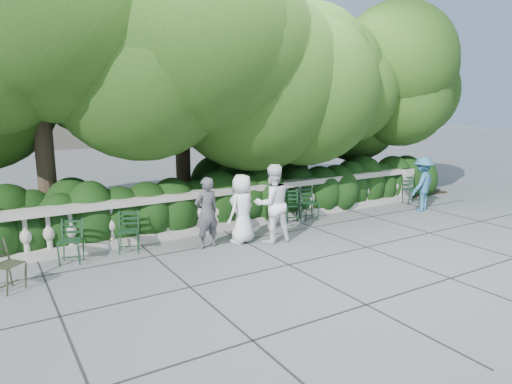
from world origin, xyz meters
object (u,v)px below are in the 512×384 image
chair_e (294,223)px  person_businessman (242,209)px  chair_f (413,205)px  chair_b (129,254)px  chair_d (312,221)px  chair_c (293,224)px  person_woman_grey (207,213)px  person_older_blue (422,184)px  chair_weathered (17,292)px  person_casual_man (272,204)px  chair_a (70,266)px

chair_e → person_businessman: (-1.87, -0.66, 0.75)m
chair_f → chair_e: bearing=-167.9°
chair_b → chair_d: (4.71, 0.12, 0.00)m
chair_c → person_woman_grey: 2.79m
chair_d → person_older_blue: size_ratio=0.56×
person_woman_grey → person_businessman: bearing=168.6°
chair_weathered → chair_b: bearing=-16.1°
chair_b → chair_c: (4.16, 0.14, 0.00)m
chair_c → person_woman_grey: size_ratio=0.56×
chair_b → chair_d: same height
person_businessman → person_casual_man: person_casual_man is taller
chair_a → chair_b: 1.13m
chair_weathered → person_older_blue: (10.14, 0.34, 0.76)m
chair_b → chair_f: (8.46, 0.03, 0.00)m
chair_c → chair_b: bearing=-157.3°
chair_weathered → person_woman_grey: 3.71m
person_woman_grey → person_casual_man: size_ratio=0.87×
chair_a → chair_e: size_ratio=1.00×
person_businessman → person_casual_man: (0.57, -0.31, 0.11)m
chair_weathered → person_older_blue: size_ratio=0.56×
chair_d → chair_e: same height
chair_a → person_older_blue: person_older_blue is taller
chair_weathered → person_casual_man: 5.05m
person_woman_grey → person_casual_man: person_casual_man is taller
chair_d → chair_c: bearing=-174.1°
chair_weathered → person_businessman: bearing=-34.0°
chair_b → person_older_blue: (8.07, -0.54, 0.76)m
person_woman_grey → person_casual_man: bearing=158.2°
chair_f → person_older_blue: 1.03m
chair_a → person_casual_man: bearing=13.9°
chair_c → chair_d: (0.55, -0.02, 0.00)m
person_woman_grey → person_casual_man: (1.37, -0.39, 0.11)m
chair_e → chair_weathered: bearing=-154.0°
chair_c → person_casual_man: size_ratio=0.49×
chair_weathered → person_businessman: person_businessman is taller
person_businessman → chair_f: bearing=161.7°
chair_c → chair_e: bearing=63.6°
chair_b → person_older_blue: bearing=16.9°
person_businessman → person_older_blue: person_older_blue is taller
chair_a → person_businessman: size_ratio=0.56×
chair_weathered → chair_d: bearing=-30.8°
person_woman_grey → chair_f: bearing=177.8°
chair_b → chair_f: same height
chair_c → chair_f: (4.30, -0.11, 0.00)m
person_casual_man → chair_c: bearing=-137.0°
chair_a → chair_b: bearing=27.4°
chair_a → chair_d: bearing=25.9°
chair_e → chair_weathered: size_ratio=1.00×
chair_a → chair_d: size_ratio=1.00×
chair_f → person_older_blue: (-0.40, -0.58, 0.76)m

